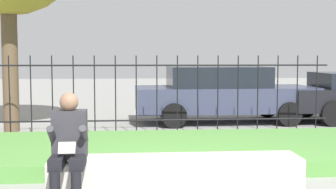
# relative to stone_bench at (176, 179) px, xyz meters

# --- Properties ---
(stone_bench) EXTENTS (2.99, 0.56, 0.48)m
(stone_bench) POSITION_rel_stone_bench_xyz_m (0.00, 0.00, 0.00)
(stone_bench) COLOR beige
(stone_bench) RESTS_ON ground_plane
(person_seated_reader) EXTENTS (0.42, 0.73, 1.28)m
(person_seated_reader) POSITION_rel_stone_bench_xyz_m (-1.22, -0.31, 0.49)
(person_seated_reader) COLOR black
(person_seated_reader) RESTS_ON ground_plane
(grass_berm) EXTENTS (8.89, 2.94, 0.23)m
(grass_berm) POSITION_rel_stone_bench_xyz_m (0.24, 2.17, -0.10)
(grass_berm) COLOR #569342
(grass_berm) RESTS_ON ground_plane
(iron_fence) EXTENTS (6.89, 0.03, 1.70)m
(iron_fence) POSITION_rel_stone_bench_xyz_m (0.24, 4.24, 0.67)
(iron_fence) COLOR black
(iron_fence) RESTS_ON ground_plane
(car_parked_center) EXTENTS (4.52, 2.00, 1.42)m
(car_parked_center) POSITION_rel_stone_bench_xyz_m (1.82, 6.21, 0.53)
(car_parked_center) COLOR #383D56
(car_parked_center) RESTS_ON ground_plane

